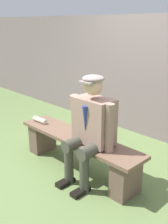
{
  "coord_description": "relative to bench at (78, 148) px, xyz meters",
  "views": [
    {
      "loc": [
        -2.25,
        2.1,
        1.83
      ],
      "look_at": [
        -0.11,
        0.0,
        0.82
      ],
      "focal_mm": 42.73,
      "sensor_mm": 36.0,
      "label": 1
    }
  ],
  "objects": [
    {
      "name": "stadium_wall",
      "position": [
        0.0,
        -1.67,
        0.68
      ],
      "size": [
        12.0,
        0.24,
        1.96
      ],
      "primitive_type": "cube",
      "color": "gray",
      "rests_on": "ground"
    },
    {
      "name": "bench",
      "position": [
        0.0,
        0.0,
        0.0
      ],
      "size": [
        1.87,
        0.41,
        0.47
      ],
      "color": "brown",
      "rests_on": "ground"
    },
    {
      "name": "seated_man",
      "position": [
        -0.28,
        0.06,
        0.42
      ],
      "size": [
        0.64,
        0.61,
        1.28
      ],
      "color": "gray",
      "rests_on": "ground"
    },
    {
      "name": "ground_plane",
      "position": [
        0.0,
        0.0,
        -0.3
      ],
      "size": [
        30.0,
        30.0,
        0.0
      ],
      "primitive_type": "plane",
      "color": "#5E7541"
    },
    {
      "name": "rolled_magazine",
      "position": [
        0.74,
        0.05,
        0.2
      ],
      "size": [
        0.25,
        0.08,
        0.07
      ],
      "primitive_type": "cylinder",
      "rotation": [
        0.0,
        1.57,
        0.05
      ],
      "color": "beige",
      "rests_on": "bench"
    }
  ]
}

